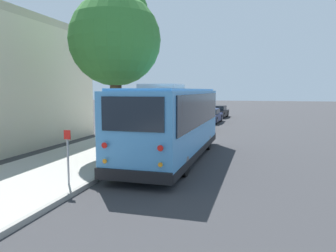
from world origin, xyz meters
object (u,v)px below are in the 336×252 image
parked_sedan_tan (199,123)px  sign_post_near (68,157)px  shuttle_bus (173,120)px  parked_sedan_navy (211,116)px  sign_post_far (97,155)px  parked_sedan_black (219,112)px  street_tree (116,35)px

parked_sedan_tan → sign_post_near: 15.57m
shuttle_bus → parked_sedan_navy: size_ratio=2.04×
shuttle_bus → sign_post_far: (-3.12, 2.07, -1.06)m
parked_sedan_black → sign_post_near: size_ratio=2.59×
parked_sedan_tan → street_tree: street_tree is taller
sign_post_near → parked_sedan_navy: bearing=-4.2°
shuttle_bus → sign_post_far: bearing=147.5°
shuttle_bus → parked_sedan_black: (22.71, 0.32, -1.13)m
parked_sedan_navy → parked_sedan_black: parked_sedan_navy is taller
parked_sedan_tan → sign_post_far: (-13.59, 1.51, 0.09)m
street_tree → sign_post_near: size_ratio=4.70×
sign_post_near → sign_post_far: sign_post_near is taller
shuttle_bus → parked_sedan_tan: shuttle_bus is taller
sign_post_near → shuttle_bus: bearing=-22.4°
parked_sedan_black → street_tree: (-22.24, 2.49, 4.94)m
parked_sedan_navy → parked_sedan_black: 6.09m
shuttle_bus → street_tree: street_tree is taller
street_tree → sign_post_far: street_tree is taller
shuttle_bus → parked_sedan_navy: shuttle_bus is taller
parked_sedan_tan → street_tree: size_ratio=0.59×
shuttle_bus → sign_post_near: bearing=158.6°
parked_sedan_black → sign_post_far: 25.89m
parked_sedan_navy → parked_sedan_black: (6.09, -0.14, -0.01)m
sign_post_far → parked_sedan_black: bearing=-3.9°
shuttle_bus → parked_sedan_black: bearing=1.9°
parked_sedan_tan → sign_post_near: sign_post_near is taller
sign_post_near → sign_post_far: bearing=0.0°
parked_sedan_black → sign_post_far: parked_sedan_black is taller
parked_sedan_tan → shuttle_bus: bearing=178.8°
parked_sedan_black → street_tree: bearing=178.1°
parked_sedan_black → sign_post_far: bearing=-179.4°
parked_sedan_black → parked_sedan_navy: bearing=-176.9°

